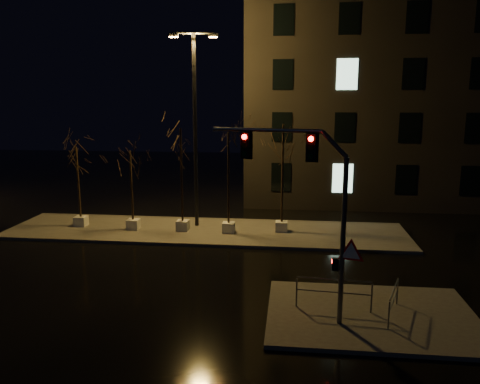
# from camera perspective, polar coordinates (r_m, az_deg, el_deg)

# --- Properties ---
(ground) EXTENTS (90.00, 90.00, 0.00)m
(ground) POSITION_cam_1_polar(r_m,az_deg,el_deg) (20.57, -7.36, -9.57)
(ground) COLOR black
(ground) RESTS_ON ground
(median) EXTENTS (22.00, 5.00, 0.15)m
(median) POSITION_cam_1_polar(r_m,az_deg,el_deg) (26.11, -4.24, -4.78)
(median) COLOR #494641
(median) RESTS_ON ground
(sidewalk_corner) EXTENTS (7.00, 5.00, 0.15)m
(sidewalk_corner) POSITION_cam_1_polar(r_m,az_deg,el_deg) (17.01, 15.70, -14.28)
(sidewalk_corner) COLOR #494641
(sidewalk_corner) RESTS_ON ground
(building) EXTENTS (25.00, 12.00, 15.00)m
(building) POSITION_cam_1_polar(r_m,az_deg,el_deg) (37.80, 21.06, 10.88)
(building) COLOR black
(building) RESTS_ON ground
(tree_0) EXTENTS (1.80, 1.80, 4.65)m
(tree_0) POSITION_cam_1_polar(r_m,az_deg,el_deg) (27.69, -19.24, 3.17)
(tree_0) COLOR silver
(tree_0) RESTS_ON median
(tree_1) EXTENTS (1.80, 1.80, 4.49)m
(tree_1) POSITION_cam_1_polar(r_m,az_deg,el_deg) (26.19, -13.18, 2.81)
(tree_1) COLOR silver
(tree_1) RESTS_ON median
(tree_2) EXTENTS (1.80, 1.80, 5.76)m
(tree_2) POSITION_cam_1_polar(r_m,az_deg,el_deg) (25.31, -7.21, 4.91)
(tree_2) COLOR silver
(tree_2) RESTS_ON median
(tree_3) EXTENTS (1.80, 1.80, 5.60)m
(tree_3) POSITION_cam_1_polar(r_m,az_deg,el_deg) (24.71, -1.44, 4.57)
(tree_3) COLOR silver
(tree_3) RESTS_ON median
(tree_4) EXTENTS (1.80, 1.80, 6.01)m
(tree_4) POSITION_cam_1_polar(r_m,az_deg,el_deg) (25.01, 5.24, 5.32)
(tree_4) COLOR silver
(tree_4) RESTS_ON median
(traffic_signal_mast) EXTENTS (4.96, 1.35, 6.23)m
(traffic_signal_mast) POSITION_cam_1_polar(r_m,az_deg,el_deg) (14.87, 8.79, -0.68)
(traffic_signal_mast) COLOR #515358
(traffic_signal_mast) RESTS_ON sidewalk_corner
(streetlight_main) EXTENTS (2.66, 0.60, 10.62)m
(streetlight_main) POSITION_cam_1_polar(r_m,az_deg,el_deg) (26.12, -5.52, 9.02)
(streetlight_main) COLOR black
(streetlight_main) RESTS_ON median
(guard_rail_a) EXTENTS (2.58, 0.28, 1.11)m
(guard_rail_a) POSITION_cam_1_polar(r_m,az_deg,el_deg) (16.67, 11.35, -11.58)
(guard_rail_a) COLOR #515358
(guard_rail_a) RESTS_ON sidewalk_corner
(guard_rail_b) EXTENTS (0.71, 1.96, 0.98)m
(guard_rail_b) POSITION_cam_1_polar(r_m,az_deg,el_deg) (16.77, 18.23, -12.15)
(guard_rail_b) COLOR #515358
(guard_rail_b) RESTS_ON sidewalk_corner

